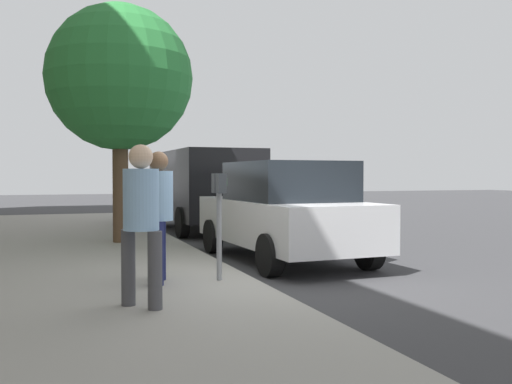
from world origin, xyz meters
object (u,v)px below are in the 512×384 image
at_px(pedestrian_at_meter, 159,206).
at_px(traffic_signal, 124,139).
at_px(parked_sedan_near, 285,211).
at_px(street_tree, 120,79).
at_px(parked_van_far, 202,185).
at_px(pedestrian_bystander, 141,213).
at_px(parking_meter, 219,203).

height_order(pedestrian_at_meter, traffic_signal, traffic_signal).
bearing_deg(parked_sedan_near, street_tree, 44.24).
bearing_deg(traffic_signal, parked_sedan_near, -164.76).
distance_m(parked_sedan_near, parked_van_far, 5.99).
height_order(parked_sedan_near, traffic_signal, traffic_signal).
distance_m(street_tree, traffic_signal, 4.69).
relative_size(parked_sedan_near, parked_van_far, 0.85).
relative_size(pedestrian_at_meter, pedestrian_bystander, 0.99).
height_order(street_tree, traffic_signal, street_tree).
distance_m(parked_sedan_near, street_tree, 4.53).
distance_m(pedestrian_bystander, parked_sedan_near, 4.56).
bearing_deg(street_tree, pedestrian_bystander, 175.73).
xyz_separation_m(parked_sedan_near, street_tree, (2.65, 2.58, 2.62)).
distance_m(parking_meter, traffic_signal, 9.48).
relative_size(street_tree, traffic_signal, 1.36).
distance_m(parking_meter, parked_van_far, 8.35).
bearing_deg(traffic_signal, pedestrian_at_meter, 175.98).
bearing_deg(pedestrian_bystander, pedestrian_at_meter, 33.36).
distance_m(parked_van_far, street_tree, 4.78).
relative_size(parking_meter, parked_van_far, 0.27).
bearing_deg(parked_sedan_near, parking_meter, 139.89).
bearing_deg(pedestrian_bystander, traffic_signal, 45.10).
bearing_deg(parking_meter, parked_sedan_near, -40.11).
relative_size(parking_meter, pedestrian_bystander, 0.83).
bearing_deg(pedestrian_at_meter, street_tree, 104.44).
bearing_deg(parked_van_far, traffic_signal, 57.99).
relative_size(pedestrian_bystander, parked_van_far, 0.33).
xyz_separation_m(parking_meter, parked_sedan_near, (2.18, -1.83, -0.27)).
distance_m(pedestrian_bystander, parked_van_far, 9.86).
relative_size(parking_meter, street_tree, 0.29).
xyz_separation_m(parked_sedan_near, traffic_signal, (7.20, 1.96, 1.68)).
bearing_deg(parked_van_far, parked_sedan_near, -179.98).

